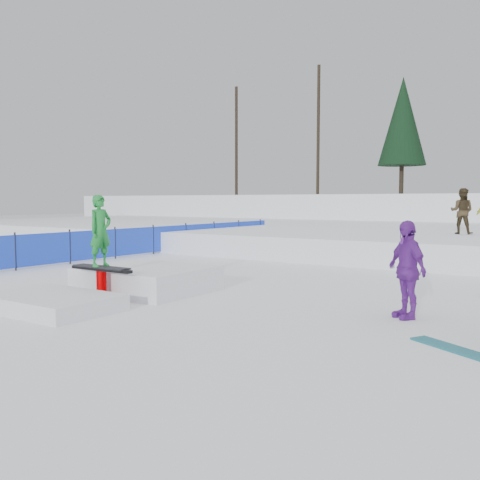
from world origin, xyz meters
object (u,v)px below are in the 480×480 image
Objects in this scene: safety_fence at (153,239)px; walker_olive at (462,211)px; jib_rail_feature at (123,282)px; spectator_purple at (407,269)px.

safety_fence is 11.27m from walker_olive.
jib_rail_feature is at bearing 70.44° from walker_olive.
spectator_purple reaches higher than safety_fence.
walker_olive is (9.73, 5.57, 1.07)m from safety_fence.
jib_rail_feature is at bearing -51.01° from safety_fence.
jib_rail_feature is at bearing -127.53° from spectator_purple.
walker_olive is at bearing 29.77° from safety_fence.
spectator_purple is at bearing 95.98° from walker_olive.
spectator_purple is at bearing 12.23° from jib_rail_feature.
spectator_purple is 5.71m from jib_rail_feature.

